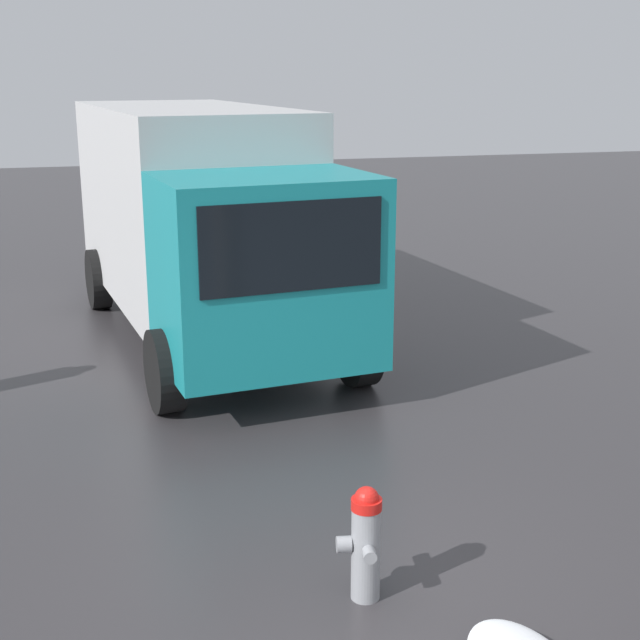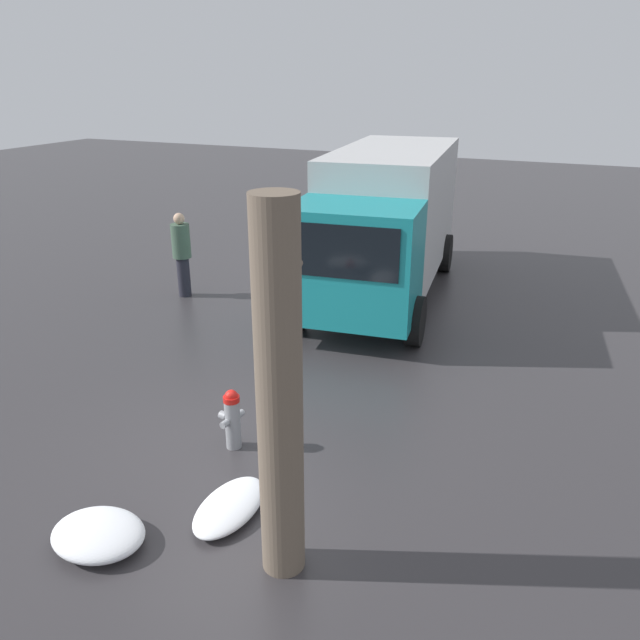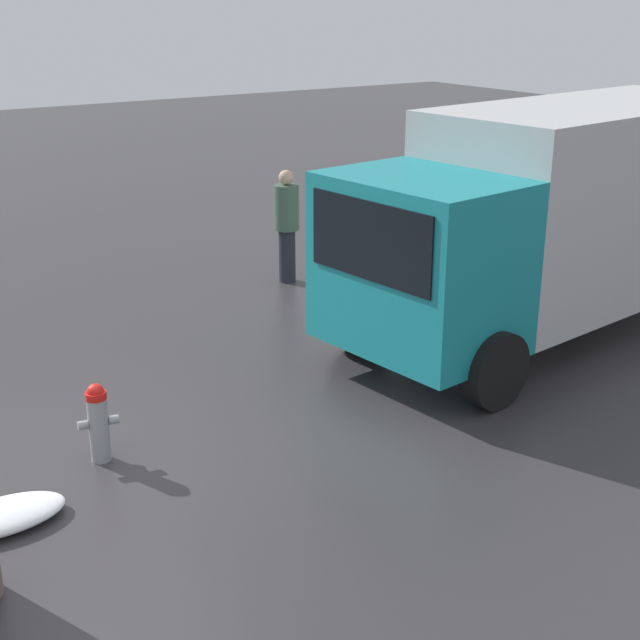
% 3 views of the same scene
% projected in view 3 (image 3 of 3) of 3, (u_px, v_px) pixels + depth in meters
% --- Properties ---
extents(ground_plane, '(60.00, 60.00, 0.00)m').
position_uv_depth(ground_plane, '(102.00, 460.00, 8.92)').
color(ground_plane, '#333033').
extents(fire_hydrant, '(0.41, 0.31, 0.83)m').
position_uv_depth(fire_hydrant, '(98.00, 421.00, 8.78)').
color(fire_hydrant, gray).
rests_on(fire_hydrant, ground_plane).
extents(delivery_truck, '(7.02, 3.11, 3.03)m').
position_uv_depth(delivery_truck, '(562.00, 212.00, 11.91)').
color(delivery_truck, teal).
rests_on(delivery_truck, ground_plane).
extents(pedestrian, '(0.40, 0.40, 1.82)m').
position_uv_depth(pedestrian, '(287.00, 222.00, 14.15)').
color(pedestrian, '#23232D').
rests_on(pedestrian, ground_plane).
extents(snow_pile_curbside, '(1.13, 0.62, 0.17)m').
position_uv_depth(snow_pile_curbside, '(1.00, 517.00, 7.79)').
color(snow_pile_curbside, white).
rests_on(snow_pile_curbside, ground_plane).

